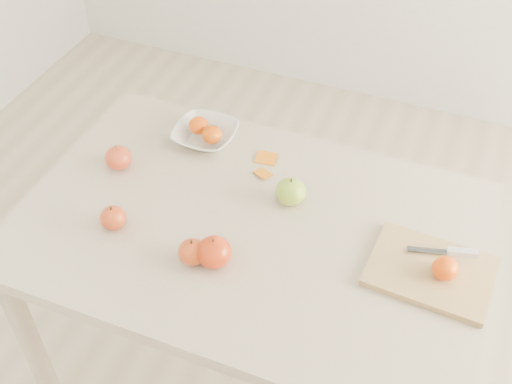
% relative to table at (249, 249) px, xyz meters
% --- Properties ---
extents(ground, '(3.50, 3.50, 0.00)m').
position_rel_table_xyz_m(ground, '(0.00, 0.00, -0.65)').
color(ground, '#C6B293').
rests_on(ground, ground).
extents(table, '(1.20, 0.80, 0.75)m').
position_rel_table_xyz_m(table, '(0.00, 0.00, 0.00)').
color(table, '#C5AD95').
rests_on(table, ground).
extents(cutting_board, '(0.30, 0.23, 0.02)m').
position_rel_table_xyz_m(cutting_board, '(0.47, 0.01, 0.11)').
color(cutting_board, tan).
rests_on(cutting_board, table).
extents(board_tangerine, '(0.06, 0.06, 0.05)m').
position_rel_table_xyz_m(board_tangerine, '(0.50, -0.00, 0.14)').
color(board_tangerine, '#D63D07').
rests_on(board_tangerine, cutting_board).
extents(fruit_bowl, '(0.18, 0.18, 0.05)m').
position_rel_table_xyz_m(fruit_bowl, '(-0.25, 0.27, 0.12)').
color(fruit_bowl, white).
rests_on(fruit_bowl, table).
extents(bowl_tangerine_near, '(0.06, 0.06, 0.05)m').
position_rel_table_xyz_m(bowl_tangerine_near, '(-0.27, 0.28, 0.14)').
color(bowl_tangerine_near, '#DD4907').
rests_on(bowl_tangerine_near, fruit_bowl).
extents(bowl_tangerine_far, '(0.06, 0.06, 0.05)m').
position_rel_table_xyz_m(bowl_tangerine_far, '(-0.22, 0.25, 0.14)').
color(bowl_tangerine_far, '#CD6207').
rests_on(bowl_tangerine_far, fruit_bowl).
extents(orange_peel_a, '(0.07, 0.05, 0.01)m').
position_rel_table_xyz_m(orange_peel_a, '(-0.05, 0.25, 0.10)').
color(orange_peel_a, orange).
rests_on(orange_peel_a, table).
extents(orange_peel_b, '(0.06, 0.05, 0.01)m').
position_rel_table_xyz_m(orange_peel_b, '(-0.04, 0.19, 0.10)').
color(orange_peel_b, '#CE6B0E').
rests_on(orange_peel_b, table).
extents(paring_knife, '(0.17, 0.06, 0.01)m').
position_rel_table_xyz_m(paring_knife, '(0.51, 0.08, 0.12)').
color(paring_knife, silver).
rests_on(paring_knife, cutting_board).
extents(apple_green, '(0.08, 0.08, 0.07)m').
position_rel_table_xyz_m(apple_green, '(0.07, 0.12, 0.14)').
color(apple_green, '#67A11D').
rests_on(apple_green, table).
extents(apple_red_a, '(0.07, 0.07, 0.07)m').
position_rel_table_xyz_m(apple_red_a, '(-0.42, 0.07, 0.13)').
color(apple_red_a, '#A4150F').
rests_on(apple_red_a, table).
extents(apple_red_e, '(0.09, 0.09, 0.08)m').
position_rel_table_xyz_m(apple_red_e, '(-0.03, -0.15, 0.14)').
color(apple_red_e, '#8D0A03').
rests_on(apple_red_e, table).
extents(apple_red_d, '(0.07, 0.07, 0.06)m').
position_rel_table_xyz_m(apple_red_d, '(-0.32, -0.14, 0.13)').
color(apple_red_d, maroon).
rests_on(apple_red_d, table).
extents(apple_red_c, '(0.07, 0.07, 0.06)m').
position_rel_table_xyz_m(apple_red_c, '(-0.08, -0.16, 0.13)').
color(apple_red_c, maroon).
rests_on(apple_red_c, table).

